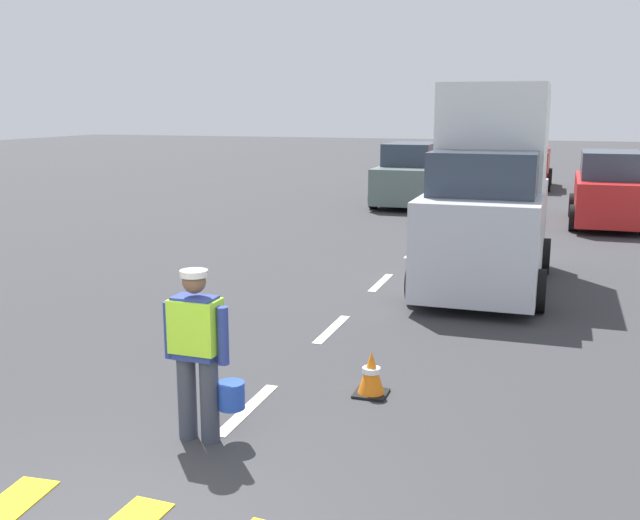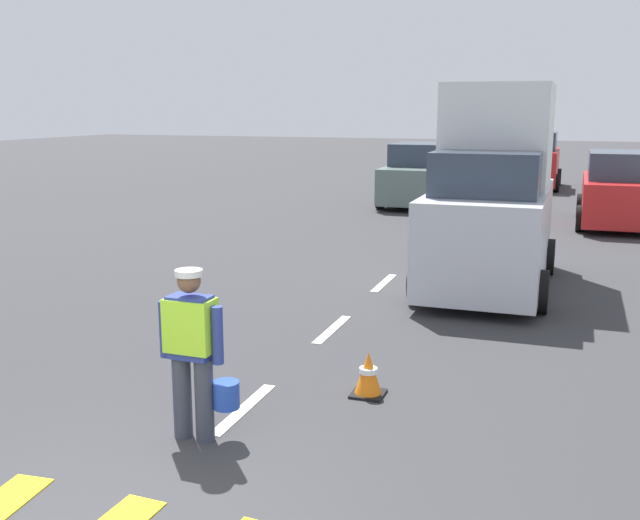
{
  "view_description": "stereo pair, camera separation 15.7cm",
  "coord_description": "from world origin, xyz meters",
  "px_view_note": "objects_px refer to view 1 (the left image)",
  "views": [
    {
      "loc": [
        3.01,
        -3.99,
        3.14
      ],
      "look_at": [
        -0.05,
        5.3,
        1.1
      ],
      "focal_mm": 41.35,
      "sensor_mm": 36.0,
      "label": 1
    },
    {
      "loc": [
        3.16,
        -3.94,
        3.14
      ],
      "look_at": [
        -0.05,
        5.3,
        1.1
      ],
      "focal_mm": 41.35,
      "sensor_mm": 36.0,
      "label": 2
    }
  ],
  "objects_px": {
    "car_oncoming_second": "(410,176)",
    "car_outgoing_far": "(527,162)",
    "car_oncoming_third": "(467,148)",
    "traffic_cone_near": "(371,374)",
    "delivery_truck": "(489,195)",
    "road_worker": "(199,347)",
    "car_parked_far": "(608,191)"
  },
  "relations": [
    {
      "from": "traffic_cone_near",
      "to": "car_outgoing_far",
      "type": "xyz_separation_m",
      "value": [
        0.52,
        22.67,
        0.77
      ]
    },
    {
      "from": "road_worker",
      "to": "delivery_truck",
      "type": "distance_m",
      "value": 7.6
    },
    {
      "from": "traffic_cone_near",
      "to": "car_parked_far",
      "type": "height_order",
      "value": "car_parked_far"
    },
    {
      "from": "delivery_truck",
      "to": "car_parked_far",
      "type": "distance_m",
      "value": 8.27
    },
    {
      "from": "road_worker",
      "to": "traffic_cone_near",
      "type": "bearing_deg",
      "value": 51.32
    },
    {
      "from": "car_oncoming_second",
      "to": "car_parked_far",
      "type": "bearing_deg",
      "value": -23.42
    },
    {
      "from": "car_oncoming_second",
      "to": "car_oncoming_third",
      "type": "distance_m",
      "value": 15.47
    },
    {
      "from": "car_parked_far",
      "to": "car_outgoing_far",
      "type": "relative_size",
      "value": 1.05
    },
    {
      "from": "delivery_truck",
      "to": "car_oncoming_second",
      "type": "height_order",
      "value": "delivery_truck"
    },
    {
      "from": "car_oncoming_third",
      "to": "traffic_cone_near",
      "type": "bearing_deg",
      "value": -84.68
    },
    {
      "from": "car_oncoming_second",
      "to": "traffic_cone_near",
      "type": "bearing_deg",
      "value": -80.1
    },
    {
      "from": "traffic_cone_near",
      "to": "delivery_truck",
      "type": "xyz_separation_m",
      "value": [
        0.66,
        5.73,
        1.36
      ]
    },
    {
      "from": "road_worker",
      "to": "car_parked_far",
      "type": "height_order",
      "value": "car_parked_far"
    },
    {
      "from": "car_outgoing_far",
      "to": "car_oncoming_third",
      "type": "xyz_separation_m",
      "value": [
        -3.46,
        8.96,
        0.0
      ]
    },
    {
      "from": "road_worker",
      "to": "car_parked_far",
      "type": "relative_size",
      "value": 0.39
    },
    {
      "from": "road_worker",
      "to": "traffic_cone_near",
      "type": "distance_m",
      "value": 2.15
    },
    {
      "from": "traffic_cone_near",
      "to": "delivery_truck",
      "type": "height_order",
      "value": "delivery_truck"
    },
    {
      "from": "road_worker",
      "to": "car_oncoming_second",
      "type": "distance_m",
      "value": 17.82
    },
    {
      "from": "road_worker",
      "to": "car_outgoing_far",
      "type": "bearing_deg",
      "value": 85.78
    },
    {
      "from": "delivery_truck",
      "to": "traffic_cone_near",
      "type": "bearing_deg",
      "value": -96.59
    },
    {
      "from": "traffic_cone_near",
      "to": "car_outgoing_far",
      "type": "distance_m",
      "value": 22.68
    },
    {
      "from": "car_outgoing_far",
      "to": "traffic_cone_near",
      "type": "bearing_deg",
      "value": -91.31
    },
    {
      "from": "car_oncoming_second",
      "to": "car_outgoing_far",
      "type": "bearing_deg",
      "value": 62.85
    },
    {
      "from": "delivery_truck",
      "to": "car_parked_far",
      "type": "xyz_separation_m",
      "value": [
        2.4,
        7.88,
        -0.69
      ]
    },
    {
      "from": "delivery_truck",
      "to": "car_oncoming_third",
      "type": "bearing_deg",
      "value": 97.94
    },
    {
      "from": "delivery_truck",
      "to": "car_oncoming_second",
      "type": "bearing_deg",
      "value": 108.46
    },
    {
      "from": "car_parked_far",
      "to": "road_worker",
      "type": "bearing_deg",
      "value": -105.92
    },
    {
      "from": "car_outgoing_far",
      "to": "car_oncoming_second",
      "type": "relative_size",
      "value": 0.94
    },
    {
      "from": "road_worker",
      "to": "traffic_cone_near",
      "type": "height_order",
      "value": "road_worker"
    },
    {
      "from": "car_parked_far",
      "to": "car_oncoming_second",
      "type": "bearing_deg",
      "value": 156.58
    },
    {
      "from": "traffic_cone_near",
      "to": "car_oncoming_third",
      "type": "distance_m",
      "value": 31.77
    },
    {
      "from": "traffic_cone_near",
      "to": "delivery_truck",
      "type": "bearing_deg",
      "value": 83.41
    }
  ]
}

